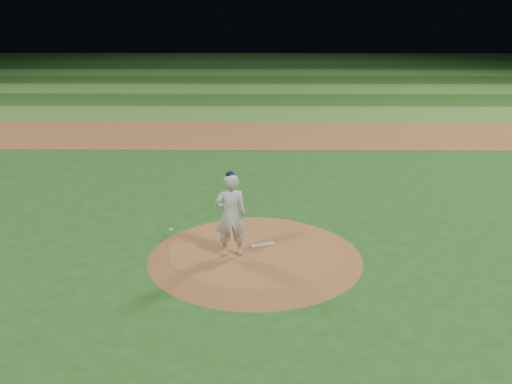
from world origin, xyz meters
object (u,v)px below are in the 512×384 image
Objects in this scene: pitchers_mound at (255,253)px; pitching_rubber at (263,245)px; rosin_bag at (171,229)px; pitcher_on_mound at (231,215)px.

pitching_rubber is (0.19, 0.18, 0.14)m from pitchers_mound.
pitchers_mound is 8.29× the size of pitching_rubber.
pitcher_on_mound is at bearing -42.12° from rosin_bag.
rosin_bag reaches higher than pitchers_mound.
pitchers_mound is at bearing 34.89° from pitcher_on_mound.
pitchers_mound is 2.53× the size of pitcher_on_mound.
rosin_bag is (-2.33, 1.16, 0.16)m from pitchers_mound.
pitcher_on_mound is (1.74, -1.57, 1.03)m from rosin_bag.
pitcher_on_mound is at bearing -165.48° from pitching_rubber.
pitching_rubber is at bearing 37.01° from pitcher_on_mound.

